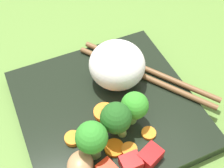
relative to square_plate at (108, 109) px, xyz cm
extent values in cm
cube|color=#598133|center=(0.00, 0.00, -1.99)|extent=(110.00, 110.00, 2.00)
cube|color=black|center=(0.00, 0.00, 0.00)|extent=(26.10, 26.10, 1.98)
ellipsoid|color=white|center=(4.13, -3.14, 4.30)|extent=(9.40, 9.30, 6.61)
cylinder|color=#68AC42|center=(-3.60, -2.17, 2.32)|extent=(2.31, 2.32, 2.69)
sphere|color=green|center=(-3.83, -2.41, 4.68)|extent=(3.74, 3.74, 3.74)
cylinder|color=#70A954|center=(-6.57, 4.36, 2.46)|extent=(2.58, 2.42, 3.10)
sphere|color=#328B2A|center=(-6.58, 4.51, 5.25)|extent=(4.04, 4.04, 4.04)
cylinder|color=#78B14F|center=(-5.28, 0.47, 2.44)|extent=(1.62, 1.80, 3.01)
sphere|color=#21581D|center=(-4.98, 0.72, 5.10)|extent=(4.13, 4.13, 4.13)
cylinder|color=orange|center=(-3.15, 3.40, 1.25)|extent=(2.79, 2.79, 0.52)
cylinder|color=orange|center=(-1.22, 0.92, 1.31)|extent=(4.12, 4.12, 0.64)
cylinder|color=orange|center=(-7.94, -0.45, 1.34)|extent=(2.93, 2.93, 0.69)
cylinder|color=orange|center=(-6.90, 1.69, 1.23)|extent=(3.66, 3.66, 0.47)
cylinder|color=orange|center=(-3.65, 6.36, 1.35)|extent=(3.13, 3.13, 0.73)
cylinder|color=orange|center=(-6.54, -3.50, 1.20)|extent=(2.80, 2.80, 0.42)
cube|color=red|center=(-9.91, -2.05, 1.85)|extent=(3.20, 3.51, 1.71)
cube|color=red|center=(-2.87, -0.21, 1.84)|extent=(4.04, 3.97, 1.71)
cube|color=red|center=(-9.85, 0.64, 1.79)|extent=(2.26, 2.63, 1.60)
ellipsoid|color=tan|center=(-7.98, 6.64, 2.12)|extent=(5.00, 4.81, 2.27)
cylinder|color=brown|center=(3.68, -8.42, 1.42)|extent=(19.10, 15.14, 0.86)
cylinder|color=brown|center=(2.72, -7.19, 1.42)|extent=(19.10, 15.14, 0.86)
camera|label=1|loc=(-25.06, 9.14, 38.24)|focal=50.24mm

